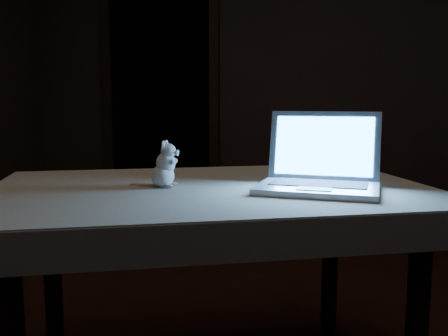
# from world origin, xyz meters

# --- Properties ---
(back_wall) EXTENTS (4.50, 0.04, 2.60)m
(back_wall) POSITION_xyz_m (0.00, 2.50, 1.30)
(back_wall) COLOR black
(back_wall) RESTS_ON ground
(doorway) EXTENTS (1.06, 0.36, 2.13)m
(doorway) POSITION_xyz_m (-1.10, 2.50, 1.06)
(doorway) COLOR black
(doorway) RESTS_ON back_wall
(table) EXTENTS (1.71, 1.42, 0.78)m
(table) POSITION_xyz_m (-0.07, 0.02, 0.39)
(table) COLOR black
(table) RESTS_ON floor
(tablecloth) EXTENTS (1.70, 1.25, 0.11)m
(tablecloth) POSITION_xyz_m (-0.05, -0.03, 0.74)
(tablecloth) COLOR #BFB39B
(tablecloth) RESTS_ON table
(laptop) EXTENTS (0.44, 0.40, 0.28)m
(laptop) POSITION_xyz_m (0.32, -0.01, 0.93)
(laptop) COLOR silver
(laptop) RESTS_ON tablecloth
(plush_mouse) EXTENTS (0.14, 0.14, 0.17)m
(plush_mouse) POSITION_xyz_m (-0.24, -0.03, 0.88)
(plush_mouse) COLOR silver
(plush_mouse) RESTS_ON tablecloth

